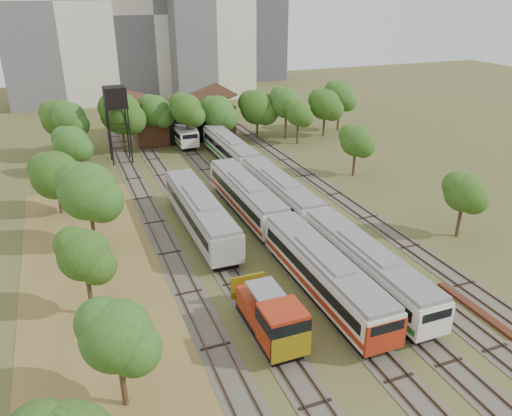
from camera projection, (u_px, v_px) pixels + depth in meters
name	position (u px, v px, depth m)	size (l,w,h in m)	color
ground	(387.00, 334.00, 36.05)	(240.00, 240.00, 0.00)	#475123
dry_grass_patch	(118.00, 327.00, 36.81)	(14.00, 60.00, 0.04)	brown
tracks	(253.00, 207.00, 57.12)	(24.60, 80.00, 0.19)	#4C473D
railcar_red_set	(279.00, 230.00, 47.20)	(3.10, 34.58, 3.83)	black
railcar_green_set	(280.00, 193.00, 56.06)	(2.97, 52.08, 3.68)	black
railcar_rear	(178.00, 129.00, 82.31)	(2.84, 16.08, 3.51)	black
shunter_locomotive	(272.00, 319.00, 34.72)	(2.86, 8.10, 3.74)	black
old_grey_coach	(200.00, 213.00, 50.43)	(3.16, 18.00, 3.91)	black
water_tower	(115.00, 99.00, 68.77)	(3.10, 3.10, 10.74)	black
rail_pile_near	(474.00, 309.00, 38.68)	(0.52, 7.75, 0.26)	#532417
rail_pile_far	(501.00, 327.00, 36.66)	(0.48, 7.67, 0.25)	#532417
maintenance_shed	(181.00, 119.00, 83.96)	(16.45, 11.55, 7.58)	#331612
tree_band_left	(71.00, 184.00, 49.36)	(8.11, 66.22, 8.56)	#382616
tree_band_far	(220.00, 108.00, 78.47)	(49.14, 8.57, 9.08)	#382616
tree_band_right	(357.00, 141.00, 64.71)	(4.42, 39.81, 7.00)	#382616
tower_left	(52.00, 0.00, 102.57)	(22.00, 16.00, 42.00)	beige
tower_centre	(146.00, 13.00, 114.75)	(20.00, 18.00, 36.00)	beige
tower_far_right	(259.00, 26.00, 135.63)	(12.00, 12.00, 28.00)	#46494E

